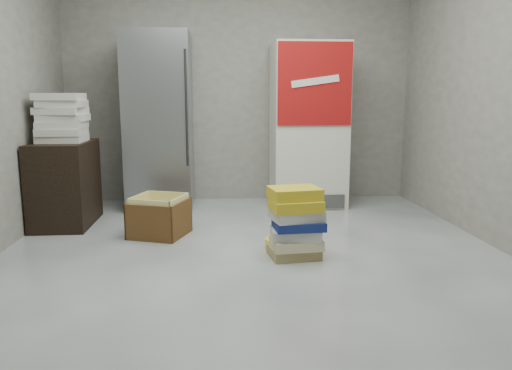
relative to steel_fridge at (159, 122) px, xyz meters
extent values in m
plane|color=beige|center=(0.90, -2.13, -0.95)|extent=(5.00, 5.00, 0.00)
cube|color=gray|center=(0.90, 0.37, 0.45)|extent=(4.00, 0.04, 2.80)
cube|color=gray|center=(0.90, -4.63, 0.45)|extent=(4.00, 0.04, 2.80)
cube|color=#9A9DA2|center=(0.00, 0.00, 0.00)|extent=(0.70, 0.70, 1.90)
cylinder|color=#333333|center=(0.32, -0.36, 0.15)|extent=(0.02, 0.02, 1.19)
cube|color=silver|center=(1.65, 0.00, -0.05)|extent=(0.80, 0.70, 1.80)
cube|color=#A01312|center=(1.65, -0.36, 0.40)|extent=(0.78, 0.02, 0.85)
cube|color=white|center=(1.65, -0.37, 0.43)|extent=(0.50, 0.01, 0.14)
cube|color=#3F3F3F|center=(1.65, -0.36, -0.85)|extent=(0.70, 0.02, 0.15)
cube|color=black|center=(-0.83, -0.73, -0.55)|extent=(0.50, 0.80, 0.80)
cube|color=white|center=(-0.82, -0.72, -0.12)|extent=(0.40, 0.40, 0.06)
cube|color=white|center=(-0.82, -0.73, -0.05)|extent=(0.41, 0.41, 0.06)
cube|color=white|center=(-0.82, -0.72, 0.01)|extent=(0.41, 0.41, 0.06)
cube|color=white|center=(-0.81, -0.72, 0.08)|extent=(0.40, 0.40, 0.06)
cube|color=white|center=(-0.82, -0.73, 0.14)|extent=(0.43, 0.43, 0.06)
cube|color=white|center=(-0.81, -0.72, 0.21)|extent=(0.42, 0.42, 0.06)
cube|color=white|center=(-0.82, -0.74, 0.27)|extent=(0.41, 0.41, 0.06)
cube|color=#928151|center=(1.21, -1.89, -0.91)|extent=(0.41, 0.34, 0.08)
cube|color=beige|center=(1.23, -1.90, -0.84)|extent=(0.40, 0.33, 0.07)
cube|color=#B8B7B0|center=(1.22, -1.89, -0.76)|extent=(0.38, 0.30, 0.08)
cube|color=navy|center=(1.24, -1.91, -0.69)|extent=(0.39, 0.32, 0.07)
cube|color=#B8B7B0|center=(1.23, -1.90, -0.61)|extent=(0.42, 0.36, 0.08)
cube|color=gold|center=(1.22, -1.91, -0.53)|extent=(0.41, 0.34, 0.08)
cube|color=gold|center=(1.21, -1.88, -0.45)|extent=(0.41, 0.35, 0.09)
cube|color=beige|center=(1.24, -1.85, -0.92)|extent=(0.36, 0.28, 0.05)
cube|color=#B8B7B0|center=(1.23, -1.84, -0.87)|extent=(0.37, 0.31, 0.06)
cube|color=beige|center=(1.24, -1.84, -0.82)|extent=(0.36, 0.28, 0.05)
cube|color=gold|center=(0.11, -1.19, -0.94)|extent=(0.54, 0.54, 0.01)
cube|color=brown|center=(0.18, -0.99, -0.79)|extent=(0.42, 0.16, 0.32)
cube|color=brown|center=(0.03, -1.40, -0.79)|extent=(0.42, 0.16, 0.32)
cube|color=brown|center=(-0.10, -1.12, -0.79)|extent=(0.16, 0.42, 0.32)
cube|color=brown|center=(0.31, -1.27, -0.79)|extent=(0.16, 0.42, 0.32)
cube|color=gold|center=(0.17, -1.01, -0.77)|extent=(0.39, 0.15, 0.36)
cube|color=gold|center=(0.04, -1.38, -0.77)|extent=(0.39, 0.15, 0.36)
cube|color=gold|center=(-0.08, -1.13, -0.77)|extent=(0.15, 0.39, 0.36)
cube|color=gold|center=(0.29, -1.26, -0.77)|extent=(0.15, 0.39, 0.36)
cylinder|color=yellow|center=(1.16, -1.66, -0.91)|extent=(0.37, 0.37, 0.08)
camera|label=1|loc=(0.63, -5.56, 0.29)|focal=35.00mm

